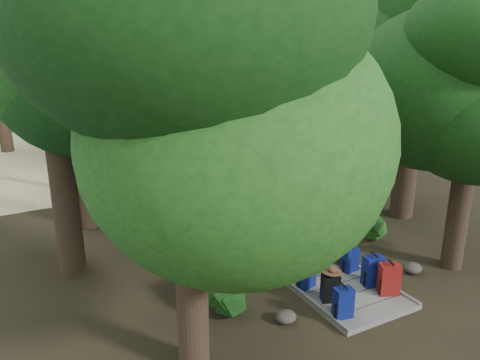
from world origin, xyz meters
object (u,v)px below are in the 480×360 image
backpack_left_a (343,301)px  kayak (71,159)px  duffel_right_khaki (328,248)px  lone_suitcase_on_sand (176,157)px  backpack_right_c (350,258)px  sun_lounger (210,144)px  duffel_right_black (308,234)px  backpack_right_d (346,256)px  backpack_left_d (270,249)px  backpack_right_a (389,277)px  suitcase_on_boardwalk (287,257)px  backpack_left_b (330,286)px  backpack_right_b (373,269)px  backpack_left_c (306,272)px

backpack_left_a → kayak: 15.37m
duffel_right_khaki → lone_suitcase_on_sand: (-0.22, 10.31, 0.03)m
backpack_right_c → sun_lounger: backpack_right_c is taller
duffel_right_black → backpack_right_d: bearing=-67.8°
backpack_left_d → backpack_right_a: (1.46, -2.54, 0.08)m
suitcase_on_boardwalk → lone_suitcase_on_sand: suitcase_on_boardwalk is taller
backpack_right_d → lone_suitcase_on_sand: 10.90m
backpack_left_b → backpack_right_b: 1.26m
backpack_left_c → kayak: backpack_left_c is taller
backpack_right_d → sun_lounger: size_ratio=0.24×
backpack_left_b → duffel_right_khaki: bearing=73.1°
backpack_left_c → backpack_right_d: bearing=-0.9°
backpack_left_c → sun_lounger: 13.49m
backpack_left_b → lone_suitcase_on_sand: backpack_left_b is taller
backpack_right_b → backpack_left_c: bearing=166.8°
backpack_left_c → backpack_right_d: (1.45, 0.39, -0.12)m
backpack_left_d → backpack_left_b: bearing=-73.0°
backpack_left_b → backpack_right_c: (1.25, 0.84, -0.01)m
backpack_right_d → sun_lounger: bearing=64.5°
backpack_right_a → backpack_right_c: (-0.06, 1.20, -0.06)m
backpack_right_d → sun_lounger: (2.13, 12.62, -0.02)m
backpack_left_d → backpack_right_d: bearing=-22.4°
backpack_left_a → lone_suitcase_on_sand: 12.64m
backpack_right_d → backpack_left_c: bearing=179.1°
suitcase_on_boardwalk → kayak: 13.28m
backpack_left_d → duffel_right_black: size_ratio=0.81×
backpack_right_b → lone_suitcase_on_sand: bearing=103.0°
suitcase_on_boardwalk → backpack_right_c: bearing=-16.2°
backpack_left_d → backpack_right_d: 1.85m
backpack_right_b → backpack_right_d: bearing=96.8°
lone_suitcase_on_sand → backpack_right_b: bearing=-105.4°
backpack_left_c → lone_suitcase_on_sand: size_ratio=1.07×
suitcase_on_boardwalk → duffel_right_black: bearing=50.4°
backpack_right_b → backpack_right_d: 1.04m
backpack_left_b → duffel_right_black: backpack_left_b is taller
duffel_right_khaki → kayak: 13.51m
backpack_left_b → backpack_right_c: 1.50m
backpack_left_a → backpack_left_c: bearing=97.2°
kayak → lone_suitcase_on_sand: bearing=-10.6°
suitcase_on_boardwalk → kayak: (-2.93, 12.95, -0.28)m
backpack_left_b → backpack_left_c: (-0.10, 0.72, 0.03)m
backpack_left_b → backpack_left_a: bearing=-83.5°
backpack_left_c → backpack_left_d: (-0.06, 1.46, -0.05)m
backpack_left_a → backpack_right_d: size_ratio=1.43×
backpack_right_b → backpack_right_c: size_ratio=1.19×
duffel_right_black → duffel_right_khaki: bearing=-71.2°
backpack_left_a → backpack_left_b: 0.60m
backpack_right_c → lone_suitcase_on_sand: 11.17m
duffel_right_black → suitcase_on_boardwalk: (-1.37, -1.04, 0.10)m
backpack_right_b → lone_suitcase_on_sand: 11.93m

